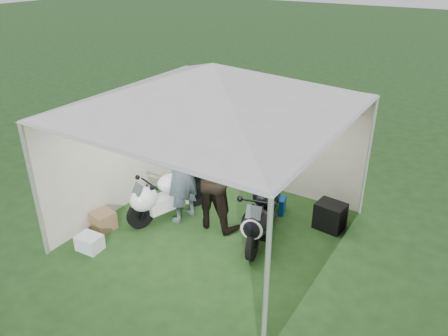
{
  "coord_description": "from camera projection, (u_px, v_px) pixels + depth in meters",
  "views": [
    {
      "loc": [
        3.59,
        -5.41,
        4.45
      ],
      "look_at": [
        -0.02,
        0.35,
        1.11
      ],
      "focal_mm": 35.0,
      "sensor_mm": 36.0,
      "label": 1
    }
  ],
  "objects": [
    {
      "name": "ground",
      "position": [
        215.0,
        231.0,
        7.79
      ],
      "size": [
        80.0,
        80.0,
        0.0
      ],
      "primitive_type": "plane",
      "color": "#1D3A17",
      "rests_on": "ground"
    },
    {
      "name": "canopy_tent",
      "position": [
        214.0,
        90.0,
        6.68
      ],
      "size": [
        5.66,
        5.66,
        3.0
      ],
      "color": "silver",
      "rests_on": "ground"
    },
    {
      "name": "motorcycle_white",
      "position": [
        165.0,
        194.0,
        8.0
      ],
      "size": [
        0.79,
        1.72,
        0.88
      ],
      "rotation": [
        0.0,
        0.0,
        -0.32
      ],
      "color": "black",
      "rests_on": "ground"
    },
    {
      "name": "motorcycle_black",
      "position": [
        263.0,
        211.0,
        7.38
      ],
      "size": [
        0.73,
        1.96,
        0.97
      ],
      "rotation": [
        0.0,
        0.0,
        0.23
      ],
      "color": "black",
      "rests_on": "ground"
    },
    {
      "name": "paddock_stand",
      "position": [
        274.0,
        204.0,
        8.31
      ],
      "size": [
        0.48,
        0.36,
        0.32
      ],
      "primitive_type": "cube",
      "rotation": [
        0.0,
        0.0,
        0.23
      ],
      "color": "blue",
      "rests_on": "ground"
    },
    {
      "name": "person_dark_jacket",
      "position": [
        215.0,
        175.0,
        7.56
      ],
      "size": [
        0.98,
        0.77,
        2.0
      ],
      "primitive_type": "imported",
      "rotation": [
        0.0,
        0.0,
        3.13
      ],
      "color": "black",
      "rests_on": "ground"
    },
    {
      "name": "person_blue_jacket",
      "position": [
        181.0,
        171.0,
        7.75
      ],
      "size": [
        0.53,
        0.76,
        1.97
      ],
      "primitive_type": "imported",
      "rotation": [
        0.0,
        0.0,
        -1.66
      ],
      "color": "slate",
      "rests_on": "ground"
    },
    {
      "name": "equipment_box",
      "position": [
        330.0,
        216.0,
        7.79
      ],
      "size": [
        0.53,
        0.45,
        0.5
      ],
      "primitive_type": "cube",
      "rotation": [
        0.0,
        0.0,
        -0.1
      ],
      "color": "black",
      "rests_on": "ground"
    },
    {
      "name": "crate_0",
      "position": [
        90.0,
        243.0,
        7.26
      ],
      "size": [
        0.42,
        0.34,
        0.27
      ],
      "primitive_type": "cube",
      "rotation": [
        0.0,
        0.0,
        0.07
      ],
      "color": "white",
      "rests_on": "ground"
    },
    {
      "name": "crate_1",
      "position": [
        103.0,
        220.0,
        7.81
      ],
      "size": [
        0.43,
        0.43,
        0.32
      ],
      "primitive_type": "cube",
      "rotation": [
        0.0,
        0.0,
        -0.21
      ],
      "color": "olive",
      "rests_on": "ground"
    }
  ]
}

